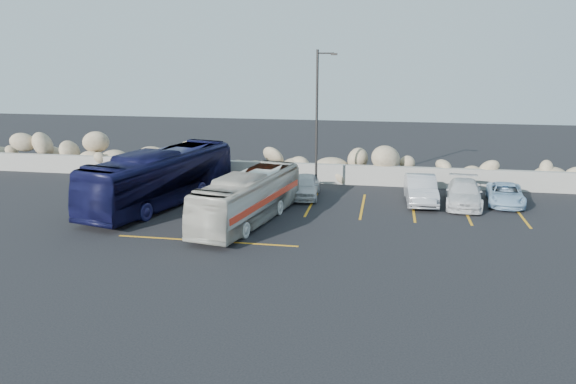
% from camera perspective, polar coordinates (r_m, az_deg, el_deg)
% --- Properties ---
extents(ground, '(90.00, 90.00, 0.00)m').
position_cam_1_polar(ground, '(23.87, -6.15, -5.26)').
color(ground, black).
rests_on(ground, ground).
extents(seawall, '(60.00, 0.40, 1.20)m').
position_cam_1_polar(seawall, '(34.97, -0.67, 2.05)').
color(seawall, gray).
rests_on(seawall, ground).
extents(riprap_pile, '(54.00, 2.80, 2.60)m').
position_cam_1_polar(riprap_pile, '(35.99, -0.31, 3.53)').
color(riprap_pile, '#9E8868').
rests_on(riprap_pile, ground).
extents(parking_lines, '(18.16, 9.36, 0.01)m').
position_cam_1_polar(parking_lines, '(28.33, 6.11, -2.14)').
color(parking_lines, orange).
rests_on(parking_lines, ground).
extents(lamppost, '(1.14, 0.18, 8.00)m').
position_cam_1_polar(lamppost, '(31.54, 3.04, 7.52)').
color(lamppost, '#2A2725').
rests_on(lamppost, ground).
extents(vintage_bus, '(3.61, 8.75, 2.38)m').
position_cam_1_polar(vintage_bus, '(26.49, -4.06, -0.59)').
color(vintage_bus, beige).
rests_on(vintage_bus, ground).
extents(tour_coach, '(4.94, 10.83, 2.94)m').
position_cam_1_polar(tour_coach, '(30.13, -12.80, 1.43)').
color(tour_coach, '#101035').
rests_on(tour_coach, ground).
extents(car_a, '(1.75, 3.82, 1.27)m').
position_cam_1_polar(car_a, '(31.18, 1.73, 0.63)').
color(car_a, silver).
rests_on(car_a, ground).
extents(car_b, '(1.72, 4.45, 1.45)m').
position_cam_1_polar(car_b, '(30.82, 13.34, 0.26)').
color(car_b, '#B0B1B5').
rests_on(car_b, ground).
extents(car_c, '(2.20, 4.60, 1.29)m').
position_cam_1_polar(car_c, '(30.91, 17.43, -0.12)').
color(car_c, silver).
rests_on(car_c, ground).
extents(car_d, '(2.18, 4.06, 1.08)m').
position_cam_1_polar(car_d, '(31.85, 21.22, -0.22)').
color(car_d, '#9BBEDB').
rests_on(car_d, ground).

